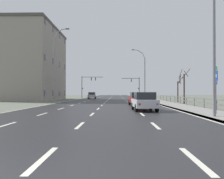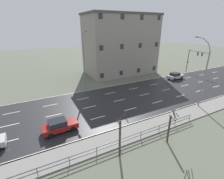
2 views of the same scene
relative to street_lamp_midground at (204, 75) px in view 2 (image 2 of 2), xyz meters
name	(u,v)px [view 2 (image 2 of 2)]	position (x,y,z in m)	size (l,w,h in m)	color
ground_plane	(176,88)	(-7.40, 3.50, -5.16)	(160.00, 160.00, 0.12)	#5B6051
road_asphalt_strip	(212,79)	(-7.40, 15.49, -5.09)	(14.00, 120.00, 0.03)	#232326
guardrail	(69,159)	(2.45, -20.93, -4.39)	(0.07, 32.09, 1.00)	#515459
street_lamp_midground	(204,75)	(0.00, 0.00, 0.00)	(2.81, 0.24, 10.49)	slate
street_lamp_left_bank	(84,62)	(-14.87, -13.52, 0.39)	(2.34, 0.24, 11.18)	slate
traffic_signal_left	(193,57)	(-13.81, 16.01, -0.90)	(5.92, 0.36, 6.04)	#38383A
car_far_right	(59,125)	(-3.22, -20.75, -4.30)	(2.00, 4.18, 1.57)	maroon
car_near_left	(175,76)	(-11.61, 7.72, -4.30)	(1.94, 4.15, 1.57)	#B7B7BC
brick_building	(120,45)	(-23.03, -1.02, 2.32)	(10.32, 17.99, 14.83)	gray
bare_tree_mid	(120,137)	(3.53, -16.26, -2.82)	(1.63, 1.47, 4.83)	#423328
bare_tree_far	(170,127)	(4.24, -10.62, -3.12)	(0.91, 1.46, 4.44)	#423328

